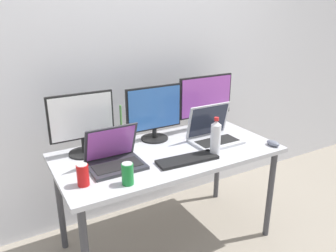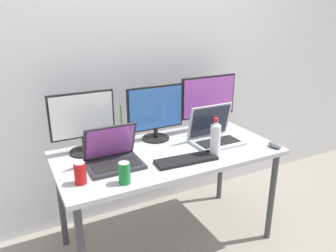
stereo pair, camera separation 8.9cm
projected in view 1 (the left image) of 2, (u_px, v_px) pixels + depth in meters
name	position (u px, v px, depth m)	size (l,w,h in m)	color
ground_plane	(168.00, 240.00, 2.48)	(16.00, 16.00, 0.00)	gray
wall_back	(130.00, 58.00, 2.53)	(7.00, 0.08, 2.60)	silver
work_desk	(168.00, 160.00, 2.26)	(1.51, 0.75, 0.74)	#424247
monitor_left	(82.00, 122.00, 2.11)	(0.43, 0.21, 0.42)	black
monitor_center	(154.00, 112.00, 2.37)	(0.43, 0.20, 0.40)	black
monitor_right	(206.00, 100.00, 2.58)	(0.48, 0.21, 0.43)	black
laptop_silver	(114.00, 157.00, 2.00)	(0.33, 0.25, 0.25)	#2D2D33
laptop_secondary	(213.00, 133.00, 2.38)	(0.35, 0.26, 0.27)	silver
keyboard_main	(187.00, 159.00, 2.08)	(0.40, 0.13, 0.02)	black
mouse_by_keyboard	(273.00, 143.00, 2.31)	(0.06, 0.10, 0.04)	slate
water_bottle	(216.00, 138.00, 2.13)	(0.07, 0.07, 0.26)	silver
soda_can_near_keyboard	(128.00, 174.00, 1.79)	(0.07, 0.07, 0.13)	#197F33
soda_can_by_laptop	(83.00, 175.00, 1.78)	(0.07, 0.07, 0.13)	red
bamboo_vase	(122.00, 139.00, 2.23)	(0.07, 0.07, 0.32)	#B2D1B7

